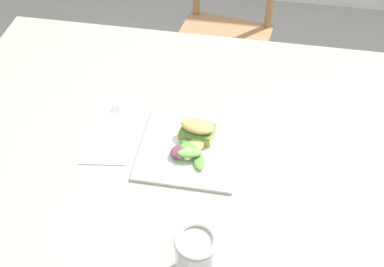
{
  "coord_description": "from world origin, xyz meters",
  "views": [
    {
      "loc": [
        0.12,
        -0.93,
        1.67
      ],
      "look_at": [
        -0.02,
        -0.09,
        0.76
      ],
      "focal_mm": 43.92,
      "sensor_mm": 36.0,
      "label": 1
    }
  ],
  "objects_px": {
    "dining_table": "(192,165)",
    "plate_lunch": "(189,148)",
    "chair_wooden_far": "(223,37)",
    "fork_on_napkin": "(110,125)",
    "sandwich_half_front": "(197,130)",
    "mason_jar_iced_tea": "(196,258)"
  },
  "relations": [
    {
      "from": "dining_table",
      "to": "plate_lunch",
      "type": "xyz_separation_m",
      "value": [
        0.0,
        -0.03,
        0.11
      ]
    },
    {
      "from": "chair_wooden_far",
      "to": "fork_on_napkin",
      "type": "height_order",
      "value": "chair_wooden_far"
    },
    {
      "from": "chair_wooden_far",
      "to": "sandwich_half_front",
      "type": "xyz_separation_m",
      "value": [
        0.03,
        -0.9,
        0.33
      ]
    },
    {
      "from": "fork_on_napkin",
      "to": "chair_wooden_far",
      "type": "bearing_deg",
      "value": 76.12
    },
    {
      "from": "chair_wooden_far",
      "to": "mason_jar_iced_tea",
      "type": "distance_m",
      "value": 1.33
    },
    {
      "from": "mason_jar_iced_tea",
      "to": "plate_lunch",
      "type": "bearing_deg",
      "value": 102.05
    },
    {
      "from": "chair_wooden_far",
      "to": "sandwich_half_front",
      "type": "bearing_deg",
      "value": -88.34
    },
    {
      "from": "fork_on_napkin",
      "to": "mason_jar_iced_tea",
      "type": "xyz_separation_m",
      "value": [
        0.3,
        -0.39,
        0.06
      ]
    },
    {
      "from": "plate_lunch",
      "to": "fork_on_napkin",
      "type": "height_order",
      "value": "plate_lunch"
    },
    {
      "from": "dining_table",
      "to": "sandwich_half_front",
      "type": "distance_m",
      "value": 0.15
    },
    {
      "from": "dining_table",
      "to": "fork_on_napkin",
      "type": "bearing_deg",
      "value": 176.64
    },
    {
      "from": "plate_lunch",
      "to": "mason_jar_iced_tea",
      "type": "height_order",
      "value": "mason_jar_iced_tea"
    },
    {
      "from": "chair_wooden_far",
      "to": "plate_lunch",
      "type": "distance_m",
      "value": 0.98
    },
    {
      "from": "sandwich_half_front",
      "to": "fork_on_napkin",
      "type": "relative_size",
      "value": 0.53
    },
    {
      "from": "dining_table",
      "to": "sandwich_half_front",
      "type": "xyz_separation_m",
      "value": [
        0.01,
        0.0,
        0.15
      ]
    },
    {
      "from": "chair_wooden_far",
      "to": "plate_lunch",
      "type": "height_order",
      "value": "chair_wooden_far"
    },
    {
      "from": "dining_table",
      "to": "mason_jar_iced_tea",
      "type": "xyz_separation_m",
      "value": [
        0.07,
        -0.38,
        0.17
      ]
    },
    {
      "from": "mason_jar_iced_tea",
      "to": "chair_wooden_far",
      "type": "bearing_deg",
      "value": 93.79
    },
    {
      "from": "dining_table",
      "to": "chair_wooden_far",
      "type": "relative_size",
      "value": 1.65
    },
    {
      "from": "fork_on_napkin",
      "to": "dining_table",
      "type": "bearing_deg",
      "value": -3.36
    },
    {
      "from": "chair_wooden_far",
      "to": "fork_on_napkin",
      "type": "relative_size",
      "value": 4.69
    },
    {
      "from": "mason_jar_iced_tea",
      "to": "dining_table",
      "type": "bearing_deg",
      "value": 101.0
    }
  ]
}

